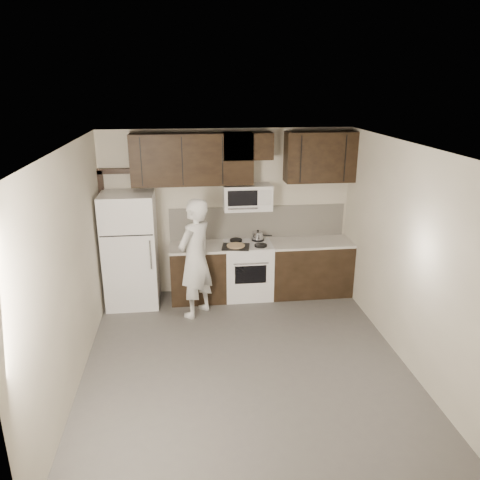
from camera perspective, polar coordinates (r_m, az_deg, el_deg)
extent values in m
plane|color=#595754|center=(6.14, 0.61, -14.62)|extent=(4.50, 4.50, 0.00)
plane|color=#BAB39E|center=(7.64, -1.53, 3.34)|extent=(4.00, 0.00, 4.00)
plane|color=white|center=(5.18, 0.71, 11.22)|extent=(4.50, 4.50, 0.00)
cube|color=black|center=(7.62, -5.12, -4.07)|extent=(0.87, 0.62, 0.87)
cube|color=black|center=(7.88, 8.51, -3.42)|extent=(1.32, 0.62, 0.87)
cube|color=silver|center=(7.46, -5.22, -0.84)|extent=(0.87, 0.64, 0.04)
cube|color=silver|center=(7.72, 8.67, -0.29)|extent=(1.32, 0.64, 0.04)
cube|color=white|center=(7.68, 0.98, -3.73)|extent=(0.76, 0.62, 0.89)
cube|color=white|center=(7.51, 1.00, -0.52)|extent=(0.76, 0.62, 0.02)
cube|color=black|center=(7.38, 1.30, -4.24)|extent=(0.50, 0.01, 0.30)
cylinder|color=silver|center=(7.27, 1.35, -2.89)|extent=(0.55, 0.02, 0.02)
cylinder|color=black|center=(7.34, -0.23, -0.78)|extent=(0.20, 0.20, 0.03)
cylinder|color=black|center=(7.39, 2.54, -0.67)|extent=(0.20, 0.20, 0.03)
cylinder|color=black|center=(7.63, -0.49, -0.03)|extent=(0.20, 0.20, 0.03)
cylinder|color=black|center=(7.67, 2.18, 0.07)|extent=(0.20, 0.20, 0.03)
cube|color=silver|center=(7.74, 2.18, 2.21)|extent=(2.90, 0.02, 0.54)
cube|color=black|center=(7.25, -5.86, 9.77)|extent=(1.85, 0.35, 0.78)
cube|color=black|center=(7.55, 9.73, 9.96)|extent=(1.10, 0.35, 0.78)
cube|color=black|center=(7.29, 0.92, 11.42)|extent=(0.76, 0.35, 0.40)
cube|color=white|center=(7.42, 0.90, 5.26)|extent=(0.76, 0.38, 0.40)
cube|color=black|center=(7.21, 0.32, 5.11)|extent=(0.46, 0.01, 0.24)
cube|color=silver|center=(7.26, 3.16, 5.18)|extent=(0.18, 0.01, 0.24)
cylinder|color=silver|center=(7.22, 0.35, 3.83)|extent=(0.46, 0.02, 0.02)
cube|color=white|center=(7.46, -13.18, -1.19)|extent=(0.80, 0.72, 1.80)
cube|color=black|center=(7.00, -13.69, 0.50)|extent=(0.77, 0.01, 0.02)
cylinder|color=silver|center=(7.04, -10.86, -1.79)|extent=(0.03, 0.03, 0.45)
cube|color=black|center=(7.77, -16.03, 0.54)|extent=(0.08, 0.08, 2.10)
cube|color=black|center=(7.49, -15.14, 8.11)|extent=(0.50, 0.08, 0.08)
cylinder|color=silver|center=(7.65, 2.19, 0.48)|extent=(0.19, 0.19, 0.14)
sphere|color=black|center=(7.63, 2.19, 1.10)|extent=(0.04, 0.04, 0.04)
cylinder|color=black|center=(7.63, 3.26, 0.57)|extent=(0.18, 0.07, 0.02)
cube|color=black|center=(7.33, -0.52, -0.84)|extent=(0.47, 0.38, 0.02)
cylinder|color=beige|center=(7.33, -0.52, -0.68)|extent=(0.33, 0.33, 0.02)
imported|color=silver|center=(6.93, -5.48, -2.25)|extent=(0.76, 0.78, 1.81)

